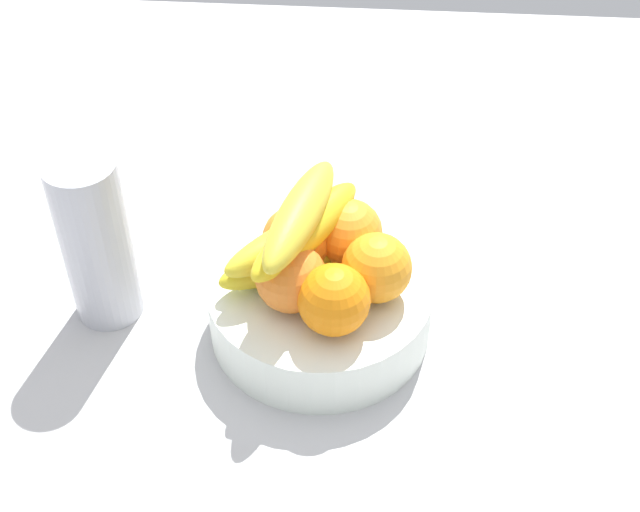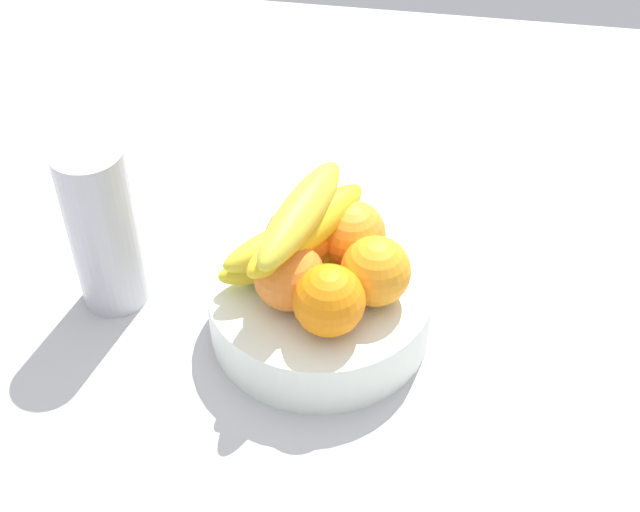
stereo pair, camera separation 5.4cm
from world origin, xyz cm
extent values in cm
cube|color=#B7B6B8|center=(0.00, 0.00, -1.50)|extent=(180.00, 140.00, 3.00)
cylinder|color=white|center=(-2.63, 1.71, 3.22)|extent=(23.29, 23.29, 6.45)
sphere|color=orange|center=(-8.30, 2.51, 9.98)|extent=(7.06, 7.06, 7.06)
sphere|color=orange|center=(-5.27, -2.51, 9.98)|extent=(7.06, 7.06, 7.06)
sphere|color=orange|center=(0.46, -1.01, 9.98)|extent=(7.06, 7.06, 7.06)
sphere|color=orange|center=(0.33, 4.47, 9.98)|extent=(7.06, 7.06, 7.06)
sphere|color=orange|center=(-4.37, 7.18, 9.98)|extent=(7.06, 7.06, 7.06)
ellipsoid|color=yellow|center=(0.06, -0.25, 8.45)|extent=(16.59, 12.28, 4.00)
ellipsoid|color=yellow|center=(-0.15, -0.51, 10.65)|extent=(15.39, 14.25, 4.00)
ellipsoid|color=yellow|center=(-1.16, 0.63, 12.85)|extent=(12.04, 16.69, 4.00)
ellipsoid|color=gold|center=(-0.61, 0.90, 15.05)|extent=(8.20, 17.46, 4.00)
cylinder|color=#B7B9C1|center=(20.40, 0.56, 9.81)|extent=(7.21, 7.21, 19.62)
camera|label=1|loc=(-7.36, 65.06, 70.13)|focal=49.39mm
camera|label=2|loc=(-12.74, 64.43, 70.13)|focal=49.39mm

